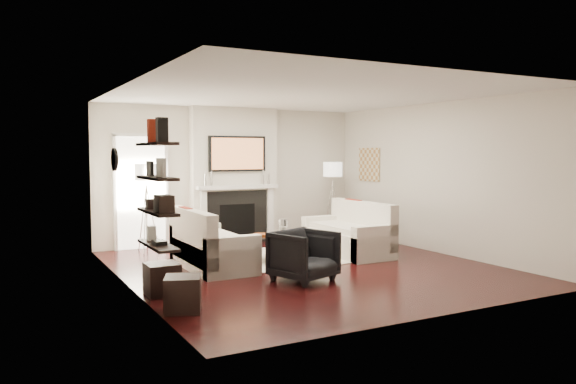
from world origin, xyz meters
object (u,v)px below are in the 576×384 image
loveseat_left_base (213,254)px  armchair (304,253)px  lamp_right_shade (333,169)px  ottoman_near (162,279)px  lamp_left_shade (146,172)px  coffee_table (275,237)px  loveseat_right_base (347,242)px

loveseat_left_base → armchair: bearing=-60.8°
lamp_right_shade → ottoman_near: lamp_right_shade is taller
armchair → lamp_right_shade: (2.54, 3.20, 1.06)m
lamp_left_shade → ottoman_near: size_ratio=1.00×
coffee_table → armchair: armchair is taller
coffee_table → ottoman_near: 2.65m
ottoman_near → loveseat_left_base: bearing=47.7°
loveseat_right_base → ottoman_near: bearing=-161.0°
loveseat_right_base → ottoman_near: size_ratio=4.50×
loveseat_right_base → ottoman_near: loveseat_right_base is taller
armchair → lamp_left_shade: 3.78m
loveseat_right_base → lamp_right_shade: size_ratio=4.50×
lamp_right_shade → loveseat_right_base: bearing=-115.1°
ottoman_near → loveseat_right_base: bearing=19.0°
coffee_table → ottoman_near: bearing=-149.7°
loveseat_right_base → lamp_left_shade: (-3.08, 1.92, 1.24)m
ottoman_near → lamp_right_shade: bearing=33.8°
armchair → ottoman_near: bearing=156.5°
loveseat_right_base → lamp_right_shade: bearing=64.9°
coffee_table → lamp_left_shade: 2.71m
armchair → ottoman_near: size_ratio=1.95×
loveseat_left_base → ottoman_near: 1.73m
lamp_left_shade → lamp_right_shade: bearing=-2.5°
loveseat_right_base → lamp_left_shade: bearing=148.0°
coffee_table → lamp_right_shade: 2.99m
lamp_left_shade → ottoman_near: lamp_left_shade is taller
loveseat_left_base → lamp_right_shade: (3.36, 1.75, 1.24)m
loveseat_right_base → lamp_right_shade: lamp_right_shade is taller
armchair → lamp_right_shade: bearing=33.0°
loveseat_left_base → coffee_table: 1.14m
lamp_left_shade → ottoman_near: 3.49m
loveseat_left_base → loveseat_right_base: size_ratio=1.00×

